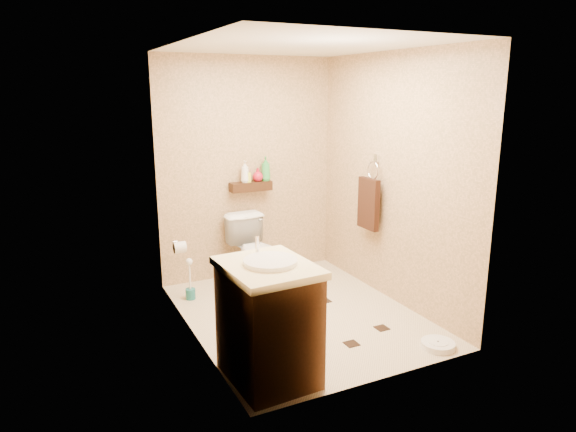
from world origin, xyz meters
TOP-DOWN VIEW (x-y plane):
  - ground at (0.00, 0.00)m, footprint 2.50×2.50m
  - wall_back at (0.00, 1.25)m, footprint 2.00×0.04m
  - wall_front at (0.00, -1.25)m, footprint 2.00×0.04m
  - wall_left at (-1.00, 0.00)m, footprint 0.04×2.50m
  - wall_right at (1.00, 0.00)m, footprint 0.04×2.50m
  - ceiling at (0.00, 0.00)m, footprint 2.00×2.50m
  - wall_shelf at (0.00, 1.17)m, footprint 0.46×0.14m
  - floor_accents at (0.01, -0.04)m, footprint 1.15×1.40m
  - toilet at (-0.09, 0.83)m, footprint 0.47×0.76m
  - vanity at (-0.70, -0.86)m, footprint 0.62×0.74m
  - bathroom_scale at (0.72, -1.07)m, footprint 0.30×0.30m
  - toilet_brush at (-0.82, 0.80)m, footprint 0.10×0.10m
  - towel_ring at (0.91, 0.25)m, footprint 0.12×0.30m
  - toilet_paper at (-0.94, 0.65)m, footprint 0.12×0.11m
  - bottle_a at (-0.07, 1.17)m, footprint 0.09×0.09m
  - bottle_b at (-0.04, 1.17)m, footprint 0.07×0.08m
  - bottle_c at (0.08, 1.17)m, footprint 0.15×0.15m
  - bottle_d at (0.18, 1.17)m, footprint 0.14×0.14m

SIDE VIEW (x-z plane):
  - ground at x=0.00m, z-range 0.00..0.00m
  - floor_accents at x=0.01m, z-range 0.00..0.01m
  - bathroom_scale at x=0.72m, z-range 0.00..0.05m
  - toilet_brush at x=-0.82m, z-range -0.06..0.36m
  - toilet at x=-0.09m, z-range 0.00..0.75m
  - vanity at x=-0.70m, z-range -0.05..0.95m
  - toilet_paper at x=-0.94m, z-range 0.54..0.66m
  - towel_ring at x=0.91m, z-range 0.57..1.33m
  - wall_shelf at x=0.00m, z-range 0.97..1.07m
  - bottle_c at x=0.08m, z-range 1.07..1.22m
  - bottle_b at x=-0.04m, z-range 1.07..1.23m
  - bottle_a at x=-0.07m, z-range 1.07..1.30m
  - wall_back at x=0.00m, z-range 0.00..2.40m
  - wall_front at x=0.00m, z-range 0.00..2.40m
  - wall_left at x=-1.00m, z-range 0.00..2.40m
  - wall_right at x=1.00m, z-range 0.00..2.40m
  - bottle_d at x=0.18m, z-range 1.07..1.34m
  - ceiling at x=0.00m, z-range 2.39..2.41m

